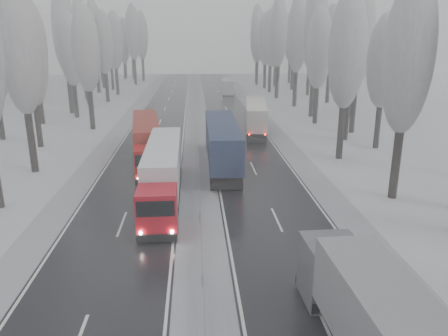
{
  "coord_description": "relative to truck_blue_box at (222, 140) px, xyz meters",
  "views": [
    {
      "loc": [
        -0.26,
        -15.29,
        12.14
      ],
      "look_at": [
        1.98,
        17.21,
        2.2
      ],
      "focal_mm": 35.0,
      "sensor_mm": 36.0,
      "label": 1
    }
  ],
  "objects": [
    {
      "name": "box_truck_distant",
      "position": [
        4.82,
        53.96,
        -0.98
      ],
      "size": [
        3.16,
        8.54,
        3.13
      ],
      "rotation": [
        0.0,
        0.0,
        -0.07
      ],
      "color": "#A9ACB0",
      "rests_on": "ground"
    },
    {
      "name": "tree_69",
      "position": [
        -23.72,
        47.92,
        9.88
      ],
      "size": [
        3.6,
        3.6,
        19.35
      ],
      "color": "black",
      "rests_on": "ground"
    },
    {
      "name": "tree_79",
      "position": [
        -22.63,
        94.12,
        8.43
      ],
      "size": [
        3.6,
        3.6,
        17.07
      ],
      "color": "black",
      "rests_on": "ground"
    },
    {
      "name": "tree_78",
      "position": [
        -19.86,
        90.12,
        10.01
      ],
      "size": [
        3.6,
        3.6,
        19.55
      ],
      "color": "black",
      "rests_on": "ground"
    },
    {
      "name": "tree_23",
      "position": [
        21.01,
        24.41,
        6.19
      ],
      "size": [
        3.6,
        3.6,
        13.55
      ],
      "color": "black",
      "rests_on": "ground"
    },
    {
      "name": "median_slush",
      "position": [
        -2.3,
        4.81,
        -2.56
      ],
      "size": [
        3.0,
        200.0,
        0.04
      ],
      "primitive_type": "cube",
      "color": "#A7AAAF",
      "rests_on": "ground"
    },
    {
      "name": "tree_29",
      "position": [
        21.41,
        50.77,
        9.1
      ],
      "size": [
        3.6,
        3.6,
        18.11
      ],
      "color": "black",
      "rests_on": "ground"
    },
    {
      "name": "tree_66",
      "position": [
        -20.46,
        37.16,
        7.26
      ],
      "size": [
        3.6,
        3.6,
        15.23
      ],
      "color": "black",
      "rests_on": "ground"
    },
    {
      "name": "shoulder_right",
      "position": [
        7.9,
        4.81,
        -2.56
      ],
      "size": [
        2.4,
        200.0,
        0.04
      ],
      "primitive_type": "cube",
      "color": "#A7AAAF",
      "rests_on": "ground"
    },
    {
      "name": "tree_76",
      "position": [
        -16.35,
        83.53,
        9.38
      ],
      "size": [
        3.6,
        3.6,
        18.55
      ],
      "color": "black",
      "rests_on": "ground"
    },
    {
      "name": "truck_blue_box",
      "position": [
        0.0,
        0.0,
        0.0
      ],
      "size": [
        2.84,
        17.25,
        4.42
      ],
      "rotation": [
        0.0,
        0.0,
        -0.01
      ],
      "color": "#1F244F",
      "rests_on": "ground"
    },
    {
      "name": "tree_18",
      "position": [
        12.21,
        1.85,
        8.12
      ],
      "size": [
        3.6,
        3.6,
        16.58
      ],
      "color": "black",
      "rests_on": "ground"
    },
    {
      "name": "tree_73",
      "position": [
        -24.12,
        67.35,
        8.53
      ],
      "size": [
        3.6,
        3.6,
        17.22
      ],
      "color": "black",
      "rests_on": "ground"
    },
    {
      "name": "tree_71",
      "position": [
        -23.39,
        58.0,
        10.05
      ],
      "size": [
        3.6,
        3.6,
        19.61
      ],
      "color": "black",
      "rests_on": "ground"
    },
    {
      "name": "tree_65",
      "position": [
        -22.35,
        31.53,
        9.97
      ],
      "size": [
        3.6,
        3.6,
        19.48
      ],
      "color": "black",
      "rests_on": "ground"
    },
    {
      "name": "median_guardrail",
      "position": [
        -2.3,
        4.8,
        -1.98
      ],
      "size": [
        0.12,
        200.0,
        0.76
      ],
      "color": "slate",
      "rests_on": "ground"
    },
    {
      "name": "tree_67",
      "position": [
        -21.84,
        41.16,
        8.45
      ],
      "size": [
        3.6,
        3.6,
        17.09
      ],
      "color": "black",
      "rests_on": "ground"
    },
    {
      "name": "tree_20",
      "position": [
        15.6,
        9.98,
        7.57
      ],
      "size": [
        3.6,
        3.6,
        15.71
      ],
      "color": "black",
      "rests_on": "ground"
    },
    {
      "name": "tree_28",
      "position": [
        14.04,
        46.77,
        10.06
      ],
      "size": [
        3.6,
        3.6,
        19.62
      ],
      "color": "black",
      "rests_on": "ground"
    },
    {
      "name": "tree_68",
      "position": [
        -18.88,
        43.92,
        8.17
      ],
      "size": [
        3.6,
        3.6,
        16.65
      ],
      "color": "black",
      "rests_on": "ground"
    },
    {
      "name": "tree_63",
      "position": [
        -24.15,
        22.54,
        8.32
      ],
      "size": [
        3.6,
        3.6,
        16.88
      ],
      "color": "black",
      "rests_on": "ground"
    },
    {
      "name": "tree_64",
      "position": [
        -20.56,
        27.53,
        7.38
      ],
      "size": [
        3.6,
        3.6,
        15.42
      ],
      "color": "black",
      "rests_on": "ground"
    },
    {
      "name": "tree_27",
      "position": [
        22.42,
        40.08,
        8.78
      ],
      "size": [
        3.6,
        3.6,
        17.62
      ],
      "color": "black",
      "rests_on": "ground"
    },
    {
      "name": "tree_75",
      "position": [
        -26.5,
        78.14,
        9.41
      ],
      "size": [
        3.6,
        3.6,
        18.6
      ],
      "color": "black",
      "rests_on": "ground"
    },
    {
      "name": "tree_36",
      "position": [
        14.74,
        80.97,
        10.44
      ],
      "size": [
        3.6,
        3.6,
        20.23
      ],
      "color": "black",
      "rests_on": "ground"
    },
    {
      "name": "tree_32",
      "position": [
        14.33,
        64.03,
        8.6
      ],
      "size": [
        3.6,
        3.6,
        17.33
      ],
      "color": "black",
      "rests_on": "ground"
    },
    {
      "name": "tree_70",
      "position": [
        -18.62,
        54.0,
        8.45
      ],
      "size": [
        3.6,
        3.6,
        17.09
      ],
      "color": "black",
      "rests_on": "ground"
    },
    {
      "name": "tree_58",
      "position": [
        -17.42,
        -0.62,
        8.53
      ],
      "size": [
        3.6,
        3.6,
        17.21
      ],
      "color": "black",
      "rests_on": "ground"
    },
    {
      "name": "tree_19",
      "position": [
        17.72,
        5.85,
        6.84
      ],
      "size": [
        3.6,
        3.6,
        14.57
      ],
      "color": "black",
      "rests_on": "ground"
    },
    {
      "name": "truck_red_white",
      "position": [
        -5.03,
        -8.37,
        -0.22
      ],
      "size": [
        2.62,
        15.77,
        4.03
      ],
      "rotation": [
        0.0,
        0.0,
        0.01
      ],
      "color": "#AF0915",
      "rests_on": "ground"
    },
    {
      "name": "tree_33",
      "position": [
        17.47,
        68.03,
        6.68
      ],
      "size": [
        3.6,
        3.6,
        14.33
      ],
      "color": "black",
      "rests_on": "ground"
    },
    {
      "name": "tree_16",
      "position": [
        12.74,
        -9.52,
        8.09
      ],
      "size": [
        3.6,
        3.6,
        16.53
      ],
      "color": "black",
      "rests_on": "ground"
    },
    {
      "name": "tree_60",
      "position": [
        -20.05,
        9.01,
        7.01
      ],
      "size": [
        3.6,
        3.6,
        14.84
      ],
      "color": "black",
      "rests_on": "ground"
    },
    {
      "name": "tree_72",
      "position": [
        -21.23,
        63.35,
        7.18
      ],
      "size": [
        3.6,
        3.6,
        15.11
      ],
      "color": "black",
      "rests_on": "ground"
    },
    {
      "name": "tree_74",
      "position": [
        -17.37,
        74.14,
        10.1
      ],
      "size": [
        3.6,
        3.6,
        19.68
      ],
      "color": "black",
      "rests_on": "ground"
    },
    {
      "name": "tree_34",
      "position": [
        13.43,
        71.13,
        8.79
      ],
      "size": [
        3.6,
        3.6,
        17.63
      ],
      "color": "black",
      "rests_on": "ground"
    },
    {
      "name": "tree_39",
      "position": [
        19.25,
        95.54,
        7.87
      ],
      "size": [
        3.6,
        3.6,
        16.19
      ],
      "color": "black",
      "rests_on": "ground"
    },
    {
      "name": "tree_22",
      "position": [
        14.72,
        20.41,
        7.66
      ],
      "size": [
        3.6,
        3.6,
        15.86
      ],
      "color": "black",
      "rests_on": "ground"
    },
    {
      "name": "tree_26",
      "position": [
        15.26,
        36.08,
        9.53
      ],
      "size": [
        3.6,
        3.6,
        18.78
      ],
      "color": "black",
      "rests_on": "ground"
    },
    {
      "name": "tree_25",
      "position": [
        22.51,
        29.83,
        9.94
      ],
      "size": [
        3.6,
        3.6,
        19.44
      ],
      "color": "black",
      "rests_on": "ground"
    },
    {
      "name": "tree_77",
      "position": [
        -21.96,
        87.53,
        6.68
      ],
      "size": [
        3.6,
        3.6,
        14.32
      ],
      "color": "black",
      "rests_on": "ground"
    },
    {
      "name": "shoulder_left",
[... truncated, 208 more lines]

